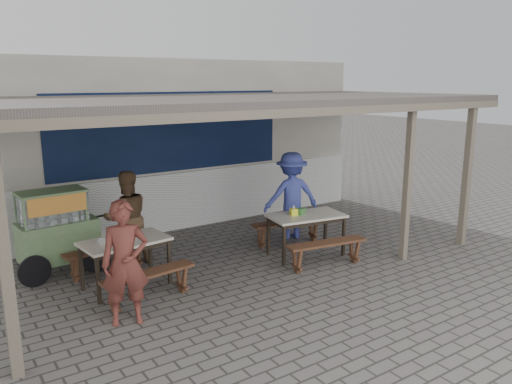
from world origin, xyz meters
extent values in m
plane|color=#615E58|center=(0.00, 0.00, 0.00)|extent=(60.00, 60.00, 0.00)
cube|color=beige|center=(0.00, 3.60, 1.75)|extent=(9.00, 1.20, 3.50)
cube|color=white|center=(0.00, 2.97, 0.60)|extent=(9.00, 0.10, 1.20)
cube|color=#0E1C44|center=(-0.20, 2.98, 2.05)|extent=(5.00, 0.03, 1.60)
cube|color=#534C47|center=(0.00, 1.00, 2.75)|extent=(9.00, 4.20, 0.12)
cube|color=#776A5A|center=(0.00, -1.05, 2.65)|extent=(9.00, 0.12, 0.12)
cube|color=#776A5A|center=(-3.90, -1.00, 1.35)|extent=(0.12, 0.12, 2.70)
cube|color=#776A5A|center=(3.90, -1.00, 1.35)|extent=(0.12, 0.12, 2.70)
cube|color=#776A5A|center=(2.35, -0.90, 1.35)|extent=(0.11, 0.11, 2.70)
cube|color=silver|center=(-2.11, 0.62, 0.73)|extent=(1.33, 0.86, 0.04)
cube|color=black|center=(-2.11, 0.62, 0.67)|extent=(1.22, 0.75, 0.06)
cube|color=black|center=(-2.64, 0.26, 0.35)|extent=(0.05, 0.05, 0.71)
cube|color=black|center=(-1.51, 0.38, 0.35)|extent=(0.05, 0.05, 0.71)
cube|color=black|center=(-2.71, 0.86, 0.35)|extent=(0.05, 0.05, 0.71)
cube|color=black|center=(-1.58, 0.98, 0.35)|extent=(0.05, 0.05, 0.71)
cube|color=brown|center=(-2.04, -0.08, 0.43)|extent=(1.38, 0.42, 0.04)
cube|color=brown|center=(-2.56, -0.13, 0.21)|extent=(0.08, 0.28, 0.41)
cube|color=brown|center=(-1.51, -0.02, 0.21)|extent=(0.08, 0.28, 0.41)
cube|color=brown|center=(-2.19, 1.32, 0.43)|extent=(1.38, 0.42, 0.04)
cube|color=brown|center=(-2.71, 1.27, 0.21)|extent=(0.08, 0.28, 0.41)
cube|color=brown|center=(-1.66, 1.38, 0.21)|extent=(0.08, 0.28, 0.41)
cube|color=silver|center=(1.05, 0.21, 0.73)|extent=(1.42, 0.92, 0.04)
cube|color=black|center=(1.05, 0.21, 0.67)|extent=(1.31, 0.81, 0.06)
cube|color=black|center=(0.41, 0.01, 0.35)|extent=(0.05, 0.05, 0.71)
cube|color=black|center=(1.59, -0.19, 0.35)|extent=(0.05, 0.05, 0.71)
cube|color=black|center=(0.51, 0.60, 0.35)|extent=(0.05, 0.05, 0.71)
cube|color=black|center=(1.69, 0.40, 0.35)|extent=(0.05, 0.05, 0.71)
cube|color=brown|center=(0.94, -0.47, 0.43)|extent=(1.45, 0.51, 0.04)
cube|color=brown|center=(0.39, -0.37, 0.21)|extent=(0.10, 0.28, 0.41)
cube|color=brown|center=(1.49, -0.56, 0.21)|extent=(0.10, 0.28, 0.41)
cube|color=brown|center=(1.16, 0.88, 0.43)|extent=(1.45, 0.51, 0.04)
cube|color=brown|center=(0.61, 0.97, 0.21)|extent=(0.10, 0.28, 0.41)
cube|color=brown|center=(1.72, 0.79, 0.21)|extent=(0.10, 0.28, 0.41)
cube|color=#6F9261|center=(-2.81, 1.78, 0.57)|extent=(1.23, 0.71, 0.62)
cube|color=#6F9261|center=(-2.81, 1.78, 0.25)|extent=(1.19, 0.67, 0.04)
cylinder|color=black|center=(-3.26, 1.41, 0.25)|extent=(0.49, 0.08, 0.49)
cylinder|color=black|center=(-2.30, 1.49, 0.25)|extent=(0.49, 0.08, 0.49)
cube|color=silver|center=(-2.85, 1.78, 1.12)|extent=(1.01, 0.60, 0.48)
cube|color=#6F9261|center=(-2.85, 1.78, 1.36)|extent=(1.05, 0.64, 0.04)
cube|color=#CE5F30|center=(-2.83, 1.50, 1.21)|extent=(0.88, 0.09, 0.28)
cylinder|color=black|center=(-2.11, 1.84, 0.84)|extent=(0.62, 0.08, 0.04)
imported|color=brown|center=(-2.50, -0.49, 0.81)|extent=(0.68, 0.55, 1.63)
imported|color=brown|center=(-1.71, 1.61, 0.80)|extent=(0.82, 0.66, 1.60)
imported|color=#4450B1|center=(1.47, 1.18, 0.86)|extent=(1.25, 0.94, 1.72)
cube|color=#F3F528|center=(0.84, 0.31, 0.81)|extent=(0.15, 0.15, 0.12)
cube|color=#3F7B37|center=(0.98, 0.28, 0.80)|extent=(0.19, 0.16, 0.11)
cylinder|color=white|center=(-1.89, 0.77, 0.79)|extent=(0.08, 0.08, 0.09)
imported|color=silver|center=(-2.41, 0.66, 0.77)|extent=(0.25, 0.25, 0.05)
camera|label=1|loc=(-4.46, -6.35, 3.07)|focal=35.00mm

